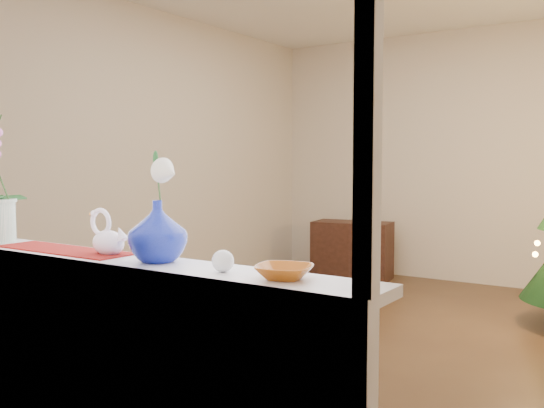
% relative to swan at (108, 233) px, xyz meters
% --- Properties ---
extents(ground, '(5.00, 5.00, 0.00)m').
position_rel_swan_xyz_m(ground, '(0.12, 2.35, -1.01)').
color(ground, '#382417').
rests_on(ground, ground).
extents(wall_back, '(4.50, 0.10, 2.70)m').
position_rel_swan_xyz_m(wall_back, '(0.12, 4.85, 0.34)').
color(wall_back, beige).
rests_on(wall_back, ground).
extents(wall_front, '(4.50, 0.10, 2.70)m').
position_rel_swan_xyz_m(wall_front, '(0.12, -0.15, 0.34)').
color(wall_front, beige).
rests_on(wall_front, ground).
extents(wall_left, '(0.10, 5.00, 2.70)m').
position_rel_swan_xyz_m(wall_left, '(-2.13, 2.35, 0.34)').
color(wall_left, beige).
rests_on(wall_left, ground).
extents(window_apron, '(2.20, 0.08, 0.88)m').
position_rel_swan_xyz_m(window_apron, '(0.12, -0.11, -0.57)').
color(window_apron, white).
rests_on(window_apron, ground).
extents(windowsill, '(2.20, 0.26, 0.04)m').
position_rel_swan_xyz_m(windowsill, '(0.12, -0.02, -0.11)').
color(windowsill, white).
rests_on(windowsill, window_apron).
extents(window_frame, '(2.22, 0.06, 1.60)m').
position_rel_swan_xyz_m(window_frame, '(0.12, -0.12, 0.69)').
color(window_frame, white).
rests_on(window_frame, windowsill).
extents(runner, '(0.70, 0.20, 0.01)m').
position_rel_swan_xyz_m(runner, '(-0.26, -0.02, -0.09)').
color(runner, maroon).
rests_on(runner, windowsill).
extents(swan, '(0.23, 0.15, 0.18)m').
position_rel_swan_xyz_m(swan, '(0.00, 0.00, 0.00)').
color(swan, white).
rests_on(swan, windowsill).
extents(blue_vase, '(0.32, 0.32, 0.27)m').
position_rel_swan_xyz_m(blue_vase, '(0.28, -0.01, 0.05)').
color(blue_vase, navy).
rests_on(blue_vase, windowsill).
extents(lily, '(0.15, 0.09, 0.20)m').
position_rel_swan_xyz_m(lily, '(0.28, -0.01, 0.28)').
color(lily, beige).
rests_on(lily, blue_vase).
extents(paperweight, '(0.09, 0.09, 0.08)m').
position_rel_swan_xyz_m(paperweight, '(0.62, -0.04, -0.05)').
color(paperweight, silver).
rests_on(paperweight, windowsill).
extents(amber_dish, '(0.20, 0.20, 0.04)m').
position_rel_swan_xyz_m(amber_dish, '(0.87, -0.02, -0.07)').
color(amber_dish, '#9F4F11').
rests_on(amber_dish, windowsill).
extents(side_table, '(0.90, 0.55, 0.63)m').
position_rel_swan_xyz_m(side_table, '(-1.05, 4.38, -0.69)').
color(side_table, black).
rests_on(side_table, ground).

